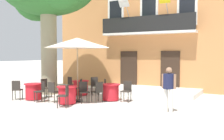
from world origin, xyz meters
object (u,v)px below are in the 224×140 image
(cafe_chair_near_tree_0, at_px, (95,85))
(cafe_chair_far_side_1, at_px, (98,91))
(cafe_table_front, at_px, (67,95))
(cafe_umbrella, at_px, (77,43))
(cafe_chair_front_1, at_px, (53,90))
(pedestrian_near_entrance, at_px, (169,87))
(cafe_chair_far_side_2, at_px, (127,90))
(cafe_chair_front_2, at_px, (65,94))
(cafe_chair_middle_2, at_px, (45,87))
(cafe_chair_front_0, at_px, (84,90))
(cafe_chair_near_tree_2, at_px, (79,87))
(cafe_table_near_tree, at_px, (81,88))
(cafe_chair_near_tree_1, at_px, (72,84))
(cafe_table_far_side, at_px, (111,92))
(cafe_table_middle, at_px, (34,91))
(cafe_chair_middle_1, at_px, (41,90))
(cafe_chair_middle_0, at_px, (17,89))
(cafe_chair_far_side_0, at_px, (107,87))

(cafe_chair_near_tree_0, distance_m, cafe_chair_far_side_1, 2.31)
(cafe_table_front, bearing_deg, cafe_umbrella, 86.43)
(cafe_chair_front_1, distance_m, pedestrian_near_entrance, 5.07)
(cafe_chair_far_side_2, bearing_deg, cafe_chair_front_2, -123.73)
(cafe_table_front, xyz_separation_m, cafe_umbrella, (0.04, 0.70, 2.22))
(cafe_chair_middle_2, relative_size, cafe_chair_front_0, 1.00)
(cafe_chair_near_tree_2, xyz_separation_m, cafe_table_front, (0.50, -1.56, -0.14))
(cafe_chair_front_1, height_order, cafe_chair_far_side_2, same)
(cafe_table_near_tree, distance_m, cafe_umbrella, 2.84)
(cafe_table_front, bearing_deg, cafe_chair_near_tree_2, 107.94)
(cafe_chair_near_tree_1, bearing_deg, pedestrian_near_entrance, -18.34)
(cafe_chair_far_side_2, relative_size, cafe_umbrella, 0.31)
(cafe_table_front, distance_m, cafe_umbrella, 2.33)
(cafe_chair_front_0, relative_size, cafe_table_far_side, 1.05)
(cafe_chair_near_tree_0, relative_size, cafe_table_middle, 1.05)
(cafe_chair_near_tree_1, relative_size, cafe_chair_front_1, 1.00)
(cafe_table_front, distance_m, cafe_table_far_side, 2.03)
(cafe_chair_near_tree_1, distance_m, cafe_chair_far_side_2, 3.64)
(cafe_table_near_tree, relative_size, cafe_chair_near_tree_0, 0.95)
(cafe_chair_middle_1, bearing_deg, cafe_umbrella, 32.60)
(cafe_chair_front_2, bearing_deg, cafe_table_near_tree, 113.73)
(cafe_chair_front_0, bearing_deg, pedestrian_near_entrance, -2.42)
(cafe_chair_middle_1, distance_m, cafe_chair_far_side_2, 3.82)
(cafe_chair_middle_1, bearing_deg, cafe_chair_middle_2, 123.64)
(cafe_table_near_tree, relative_size, cafe_chair_front_0, 0.95)
(cafe_table_far_side, xyz_separation_m, pedestrian_near_entrance, (3.04, -1.15, 0.54))
(cafe_chair_near_tree_1, xyz_separation_m, cafe_chair_near_tree_2, (1.10, -0.85, 0.00))
(cafe_chair_middle_1, xyz_separation_m, cafe_umbrella, (1.37, 0.87, 2.08))
(cafe_chair_near_tree_1, bearing_deg, cafe_chair_front_1, -70.74)
(cafe_chair_middle_2, height_order, cafe_umbrella, cafe_umbrella)
(cafe_chair_middle_0, distance_m, pedestrian_near_entrance, 6.98)
(cafe_chair_near_tree_1, distance_m, cafe_chair_front_0, 2.70)
(cafe_table_near_tree, bearing_deg, cafe_chair_middle_2, -129.21)
(cafe_chair_front_1, relative_size, cafe_chair_far_side_1, 1.00)
(cafe_chair_near_tree_0, relative_size, cafe_chair_front_2, 1.00)
(cafe_chair_middle_0, bearing_deg, pedestrian_near_entrance, 6.70)
(cafe_chair_near_tree_0, distance_m, cafe_chair_front_2, 3.50)
(cafe_chair_far_side_0, distance_m, cafe_chair_far_side_1, 1.30)
(cafe_table_middle, bearing_deg, pedestrian_near_entrance, 3.41)
(cafe_chair_near_tree_1, height_order, cafe_chair_front_2, same)
(cafe_chair_near_tree_1, bearing_deg, cafe_chair_near_tree_0, 16.37)
(cafe_chair_near_tree_0, relative_size, cafe_umbrella, 0.31)
(cafe_chair_near_tree_2, height_order, cafe_chair_middle_0, same)
(cafe_chair_front_1, xyz_separation_m, cafe_chair_front_2, (1.14, -0.62, 0.00))
(cafe_chair_front_0, bearing_deg, cafe_chair_middle_2, 174.92)
(cafe_umbrella, bearing_deg, cafe_chair_far_side_1, 12.32)
(cafe_chair_front_0, bearing_deg, cafe_chair_far_side_0, 78.85)
(cafe_chair_near_tree_1, distance_m, cafe_chair_near_tree_2, 1.39)
(cafe_chair_near_tree_0, xyz_separation_m, cafe_chair_middle_2, (-1.63, -1.93, 0.00))
(cafe_chair_front_2, height_order, cafe_chair_far_side_0, same)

